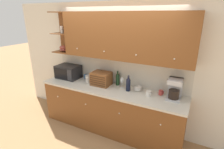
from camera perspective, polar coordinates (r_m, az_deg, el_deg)
ground_plane at (r=4.23m, az=1.47°, el=-14.67°), size 24.00×24.00×0.00m
wall_back at (r=3.70m, az=1.84°, el=2.54°), size 5.38×0.06×2.60m
counter_unit at (r=3.74m, az=-0.71°, el=-11.14°), size 3.00×0.68×0.94m
backsplash_panel at (r=3.69m, az=1.59°, el=1.44°), size 2.98×0.01×0.59m
upper_cabinets at (r=3.32m, az=3.20°, el=12.35°), size 2.98×0.36×0.88m
microwave at (r=4.18m, az=-14.09°, el=0.90°), size 0.53×0.38×0.30m
mug_patterned_third at (r=4.09m, az=-8.47°, el=-0.64°), size 0.10×0.09×0.09m
storage_canister at (r=3.84m, az=-7.82°, el=-1.39°), size 0.12×0.12×0.16m
bread_box at (r=3.65m, az=-3.56°, el=-1.35°), size 0.39×0.30×0.28m
wine_bottle at (r=3.64m, az=1.85°, el=-1.41°), size 0.08×0.08×0.30m
wine_glass at (r=3.51m, az=3.25°, el=-2.02°), size 0.07×0.07×0.22m
second_wine_bottle at (r=3.38m, az=5.33°, el=-3.08°), size 0.09×0.09×0.31m
bowl_stack_on_counter at (r=3.46m, az=8.48°, el=-4.44°), size 0.17×0.17×0.09m
mug_blue_second at (r=3.26m, az=11.74°, el=-6.07°), size 0.10×0.09×0.10m
mug at (r=3.36m, az=15.68°, el=-5.68°), size 0.09×0.08×0.09m
coffee_maker at (r=3.22m, az=19.81°, el=-4.42°), size 0.24×0.25×0.38m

